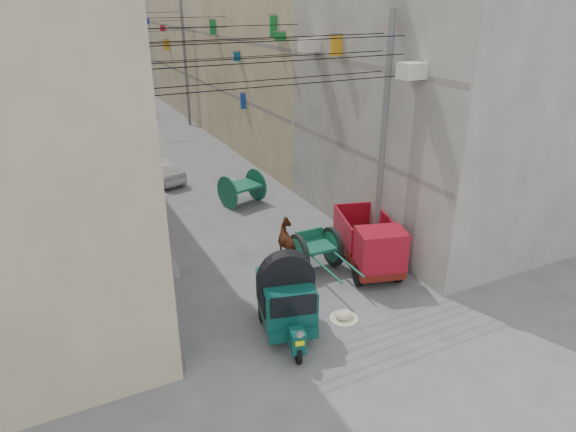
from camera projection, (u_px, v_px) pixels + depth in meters
ground at (398, 407)px, 11.32m from camera, size 140.00×140.00×0.00m
building_row_right at (216, 21)px, 40.04m from camera, size 8.00×62.00×14.00m
end_cap_building at (68, 10)px, 62.90m from camera, size 22.00×10.00×13.00m
shutters_left at (123, 212)px, 17.64m from camera, size 0.18×14.40×2.88m
signboards at (154, 93)px, 27.73m from camera, size 8.22×40.52×5.67m
ac_units at (360, 27)px, 16.15m from camera, size 0.70×6.55×3.35m
utility_poles at (177, 97)px, 23.68m from camera, size 7.40×22.20×8.00m
overhead_cables at (188, 38)px, 20.45m from camera, size 7.40×22.52×1.12m
auto_rickshaw at (286, 297)px, 13.46m from camera, size 1.88×2.66×1.81m
tonga_cart at (316, 250)px, 16.77m from camera, size 1.45×2.97×1.33m
mini_truck at (372, 248)px, 16.46m from camera, size 2.33×3.57×1.85m
second_cart at (242, 188)px, 21.97m from camera, size 1.90×1.77×1.41m
feed_sack at (344, 315)px, 14.36m from camera, size 0.51×0.41×0.25m
horse at (292, 244)px, 17.17m from camera, size 0.79×1.66×1.39m
distant_car_white at (160, 170)px, 24.77m from camera, size 2.12×3.61×1.15m
distant_car_grey at (142, 110)px, 37.36m from camera, size 2.31×3.79×1.18m
distant_car_green at (98, 101)px, 40.57m from camera, size 2.67×4.45×1.21m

